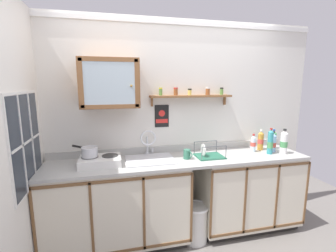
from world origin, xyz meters
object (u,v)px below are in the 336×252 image
at_px(mug, 187,154).
at_px(trash_bin, 196,222).
at_px(sink, 150,161).
at_px(bottle_water_blue_0, 273,143).
at_px(bottle_juice_amber_3, 261,141).
at_px(dish_rack, 209,155).
at_px(bottle_soda_green_2, 273,140).
at_px(bottle_detergent_teal_1, 270,142).
at_px(hot_plate_stove, 100,161).
at_px(saucepan, 89,151).
at_px(bottle_water_clear_4, 253,144).
at_px(bottle_opaque_white_5, 284,143).
at_px(wall_cabinet, 110,83).
at_px(warning_sign, 162,116).

bearing_deg(mug, trash_bin, -51.88).
relative_size(sink, bottle_water_blue_0, 2.05).
xyz_separation_m(bottle_juice_amber_3, dish_rack, (-0.73, -0.12, -0.09)).
bearing_deg(bottle_soda_green_2, bottle_detergent_teal_1, -134.66).
height_order(bottle_juice_amber_3, dish_rack, bottle_juice_amber_3).
height_order(hot_plate_stove, bottle_juice_amber_3, bottle_juice_amber_3).
relative_size(hot_plate_stove, dish_rack, 1.35).
xyz_separation_m(saucepan, bottle_soda_green_2, (2.19, 0.09, -0.03)).
height_order(bottle_detergent_teal_1, trash_bin, bottle_detergent_teal_1).
height_order(bottle_water_blue_0, trash_bin, bottle_water_blue_0).
bearing_deg(trash_bin, bottle_soda_green_2, 12.09).
bearing_deg(bottle_water_blue_0, dish_rack, -178.85).
distance_m(saucepan, trash_bin, 1.39).
bearing_deg(sink, dish_rack, -4.95).
bearing_deg(mug, saucepan, 177.51).
height_order(saucepan, bottle_water_clear_4, bottle_water_clear_4).
bearing_deg(bottle_opaque_white_5, bottle_detergent_teal_1, 167.84).
bearing_deg(bottle_water_blue_0, saucepan, 179.57).
bearing_deg(hot_plate_stove, dish_rack, -0.33).
distance_m(bottle_water_clear_4, wall_cabinet, 1.79).
relative_size(hot_plate_stove, bottle_opaque_white_5, 1.38).
height_order(bottle_detergent_teal_1, bottle_juice_amber_3, bottle_detergent_teal_1).
height_order(bottle_detergent_teal_1, bottle_opaque_white_5, bottle_detergent_teal_1).
relative_size(bottle_juice_amber_3, mug, 2.25).
xyz_separation_m(mug, trash_bin, (0.08, -0.10, -0.77)).
distance_m(bottle_water_blue_0, bottle_juice_amber_3, 0.14).
distance_m(bottle_water_blue_0, bottle_water_clear_4, 0.24).
height_order(bottle_detergent_teal_1, wall_cabinet, wall_cabinet).
relative_size(bottle_detergent_teal_1, warning_sign, 1.19).
xyz_separation_m(bottle_juice_amber_3, bottle_water_clear_4, (-0.14, -0.06, -0.02)).
relative_size(saucepan, bottle_water_clear_4, 1.23).
xyz_separation_m(bottle_water_blue_0, trash_bin, (-1.01, -0.13, -0.82)).
distance_m(bottle_opaque_white_5, mug, 1.16).
bearing_deg(bottle_soda_green_2, hot_plate_stove, -176.75).
bearing_deg(wall_cabinet, hot_plate_stove, -132.30).
bearing_deg(mug, bottle_opaque_white_5, -4.03).
bearing_deg(bottle_soda_green_2, mug, -173.34).
height_order(bottle_water_blue_0, bottle_opaque_white_5, bottle_opaque_white_5).
bearing_deg(bottle_opaque_white_5, wall_cabinet, 173.02).
distance_m(bottle_detergent_teal_1, dish_rack, 0.75).
height_order(bottle_juice_amber_3, trash_bin, bottle_juice_amber_3).
relative_size(bottle_opaque_white_5, trash_bin, 0.70).
bearing_deg(bottle_detergent_teal_1, bottle_juice_amber_3, 90.83).
bearing_deg(bottle_detergent_teal_1, warning_sign, 163.65).
xyz_separation_m(dish_rack, trash_bin, (-0.18, -0.11, -0.74)).
bearing_deg(mug, bottle_soda_green_2, 6.66).
distance_m(hot_plate_stove, bottle_soda_green_2, 2.10).
bearing_deg(dish_rack, bottle_water_blue_0, 1.15).
bearing_deg(bottle_soda_green_2, bottle_water_blue_0, -130.19).
xyz_separation_m(dish_rack, wall_cabinet, (-1.05, 0.14, 0.79)).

